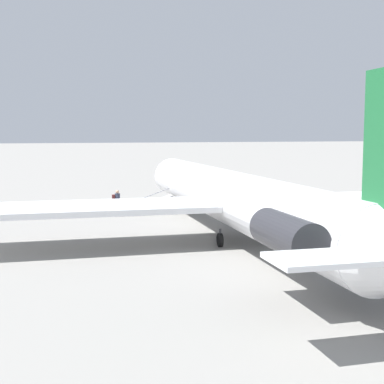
% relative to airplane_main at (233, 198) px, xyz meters
% --- Properties ---
extents(ground_plane, '(600.00, 600.00, 0.00)m').
position_rel_airplane_main_xyz_m(ground_plane, '(1.04, -0.12, -2.20)').
color(ground_plane, gray).
extents(airplane_main, '(35.30, 27.06, 7.37)m').
position_rel_airplane_main_xyz_m(airplane_main, '(0.00, 0.00, 0.00)').
color(airplane_main, white).
rests_on(airplane_main, ground).
extents(boarding_stairs, '(1.45, 4.11, 1.79)m').
position_rel_airplane_main_xyz_m(boarding_stairs, '(9.98, 2.83, -1.81)').
color(boarding_stairs, '#B2B2B7').
rests_on(boarding_stairs, ground).
extents(passenger, '(0.36, 0.55, 1.74)m').
position_rel_airplane_main_xyz_m(passenger, '(10.20, 3.91, -1.20)').
color(passenger, '#23232D').
rests_on(passenger, ground).
extents(traffic_cone_near_stairs, '(0.63, 0.63, 0.69)m').
position_rel_airplane_main_xyz_m(traffic_cone_near_stairs, '(10.66, 7.41, -1.88)').
color(traffic_cone_near_stairs, black).
rests_on(traffic_cone_near_stairs, ground).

